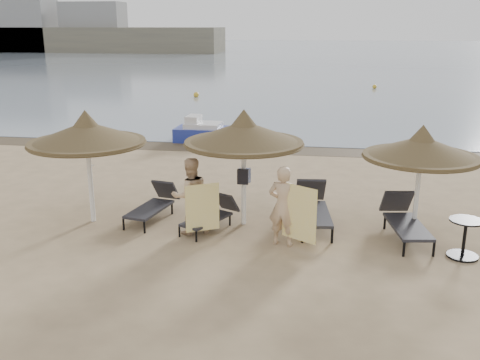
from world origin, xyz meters
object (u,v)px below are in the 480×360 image
Objects in this scene: lounger_near_left at (212,214)px; person_right at (283,200)px; lounger_far_right at (404,219)px; lounger_far_left at (154,204)px; person_left at (190,190)px; palapa_center at (244,134)px; lounger_near_right at (313,207)px; palapa_left at (87,134)px; pedal_boat at (203,132)px; side_table at (464,240)px; palapa_right at (421,148)px.

person_right is at bearing 2.82° from lounger_near_left.
lounger_near_left is 4.30m from lounger_far_right.
lounger_far_left is 1.52m from person_left.
palapa_center is 1.32× the size of lounger_far_right.
lounger_near_right is 2.07m from lounger_far_right.
person_right is at bearing -8.95° from lounger_far_left.
palapa_center is 4.03m from lounger_far_right.
lounger_near_right is (2.28, 0.59, 0.10)m from lounger_near_left.
lounger_far_left is (1.39, 0.45, -1.77)m from palapa_left.
lounger_far_left is 5.83m from lounger_far_right.
lounger_near_left is 0.75× the size of pedal_boat.
palapa_center reaches higher than lounger_far_right.
lounger_near_right is 1.58m from person_right.
person_left is 1.00× the size of person_right.
palapa_left reaches higher than person_left.
lounger_far_left is 0.86× the size of lounger_near_right.
lounger_far_left is 1.12× the size of lounger_near_left.
lounger_near_right is at bearing 13.72° from lounger_far_left.
person_right is (1.67, -0.75, 0.69)m from lounger_near_left.
lounger_near_left is 5.40m from side_table.
person_right reaches higher than lounger_near_left.
palapa_right is 2.12m from side_table.
palapa_left is 1.29× the size of lounger_far_right.
palapa_left reaches higher than lounger_near_left.
lounger_far_left is at bearing 17.87° from palapa_left.
lounger_near_right is 2.73× the size of side_table.
palapa_left is 4.78m from person_right.
person_left reaches higher than lounger_far_left.
pedal_boat is (0.62, 9.33, -1.75)m from palapa_left.
lounger_near_left is 2.10× the size of side_table.
palapa_center is at bearing -173.53° from person_left.
palapa_right reaches higher than side_table.
pedal_boat is at bearing 111.31° from lounger_near_right.
lounger_near_right is at bearing -60.30° from pedal_boat.
lounger_far_right is 1.03× the size of person_left.
lounger_far_left is at bearing -6.29° from person_right.
palapa_center is 9.60m from pedal_boat.
pedal_boat reaches higher than lounger_far_left.
person_left is at bearing -111.06° from lounger_near_left.
side_table is 0.36× the size of pedal_boat.
lounger_far_right is at bearing 8.36° from lounger_far_left.
lounger_near_right reaches higher than lounger_far_left.
person_right is at bearing -120.78° from lounger_near_right.
lounger_near_left is 2.36m from lounger_near_right.
palapa_center is 2.00m from lounger_near_left.
lounger_far_right is (3.62, -0.23, -1.76)m from palapa_center.
palapa_left reaches higher than lounger_far_left.
palapa_left is at bearing -179.75° from lounger_near_right.
person_left reaches higher than pedal_boat.
lounger_far_right is 1.41m from side_table.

